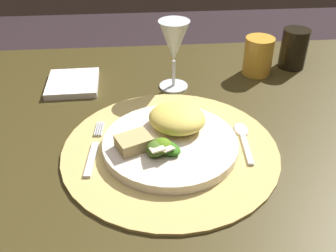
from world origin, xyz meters
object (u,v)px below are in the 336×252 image
Objects in this scene: fork at (94,150)px; napkin at (73,83)px; dining_table at (164,206)px; dinner_plate at (170,144)px; wine_glass at (174,44)px; amber_tumbler at (258,56)px; spoon at (243,135)px; dark_tumbler at (294,49)px.

napkin is (-0.07, 0.26, -0.00)m from fork.
dining_table is 11.71× the size of napkin.
dining_table is 0.19m from dinner_plate.
fork is at bearing -125.21° from wine_glass.
dinner_plate is at bearing -71.32° from dining_table.
wine_glass is 0.22m from amber_tumbler.
wine_glass is at bearing 83.10° from dinner_plate.
dinner_plate is 0.33m from napkin.
fork is 0.27m from napkin.
dinner_plate is 0.14m from spoon.
spoon is 0.80× the size of wine_glass.
dark_tumbler is at bearing 6.11° from napkin.
spoon is (0.14, 0.02, -0.01)m from dinner_plate.
spoon reaches higher than dining_table.
fork is 1.27× the size of napkin.
spoon is 1.00× the size of napkin.
wine_glass is (-0.11, 0.21, 0.10)m from spoon.
dining_table is 15.05× the size of dark_tumbler.
dark_tumbler reaches higher than dinner_plate.
fork is at bearing -75.40° from napkin.
spoon is (0.15, -0.01, 0.18)m from dining_table.
amber_tumbler is 0.10m from dark_tumbler.
spoon is at bearing -123.83° from dark_tumbler.
dark_tumbler reaches higher than amber_tumbler.
dark_tumbler is at bearing 43.50° from dinner_plate.
napkin is 0.54m from dark_tumbler.
amber_tumbler is (0.37, 0.29, 0.04)m from fork.
napkin is 0.80× the size of wine_glass.
amber_tumbler reaches higher than fork.
dining_table is 9.38× the size of wine_glass.
dinner_plate is 0.38m from amber_tumbler.
dining_table is at bearing -133.84° from amber_tumbler.
dining_table is 9.19× the size of fork.
wine_glass is 0.32m from dark_tumbler.
dinner_plate is 1.51× the size of fork.
dining_table is at bearing -100.78° from wine_glass.
dining_table is 0.35m from napkin.
fork is at bearing -146.25° from dark_tumbler.
napkin is 0.44m from amber_tumbler.
dark_tumbler is (0.54, 0.06, 0.04)m from napkin.
wine_glass reaches higher than fork.
wine_glass reaches higher than dinner_plate.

